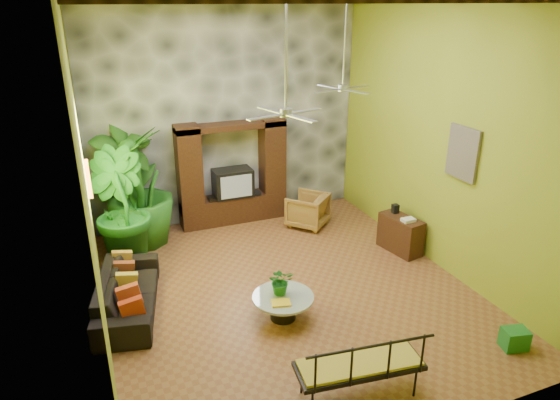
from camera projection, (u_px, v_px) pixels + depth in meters
name	position (u px, v px, depth m)	size (l,w,h in m)	color
ground	(287.00, 288.00, 8.75)	(7.00, 7.00, 0.00)	brown
back_wall	(225.00, 109.00, 10.82)	(6.00, 0.02, 5.00)	olive
left_wall	(84.00, 174.00, 6.77)	(0.02, 7.00, 5.00)	olive
right_wall	(443.00, 133.00, 8.86)	(0.02, 7.00, 5.00)	olive
stone_accent_wall	(226.00, 109.00, 10.77)	(5.98, 0.10, 4.98)	#373A3F
entertainment_center	(233.00, 181.00, 11.08)	(2.40, 0.55, 2.30)	black
ceiling_fan_front	(286.00, 99.00, 7.06)	(1.28, 1.28, 1.86)	#A9A9AE
ceiling_fan_back	(343.00, 77.00, 9.06)	(1.28, 1.28, 1.86)	#A9A9AE
wall_art_mask	(88.00, 179.00, 7.80)	(0.06, 0.32, 0.55)	gold
wall_art_painting	(463.00, 153.00, 8.40)	(0.06, 0.70, 0.90)	navy
sofa	(128.00, 293.00, 8.03)	(2.19, 0.86, 0.64)	black
wicker_armchair	(308.00, 210.00, 11.05)	(0.79, 0.81, 0.74)	olive
tall_plant_a	(128.00, 181.00, 10.22)	(1.32, 0.90, 2.51)	#265C18
tall_plant_b	(119.00, 209.00, 9.18)	(1.23, 0.99, 2.24)	#1A651E
tall_plant_c	(139.00, 188.00, 9.96)	(1.35, 1.35, 2.41)	#23651A
coffee_table	(283.00, 304.00, 7.84)	(0.97, 0.97, 0.40)	black
centerpiece_plant	(281.00, 281.00, 7.79)	(0.40, 0.34, 0.44)	#185E1A
yellow_tray	(281.00, 303.00, 7.59)	(0.29, 0.21, 0.03)	yellow
iron_bench	(363.00, 364.00, 6.14)	(1.66, 0.77, 0.57)	black
side_console	(400.00, 234.00, 9.93)	(0.41, 0.91, 0.73)	#3C2813
green_bin	(515.00, 339.00, 7.20)	(0.35, 0.27, 0.31)	#1F772C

